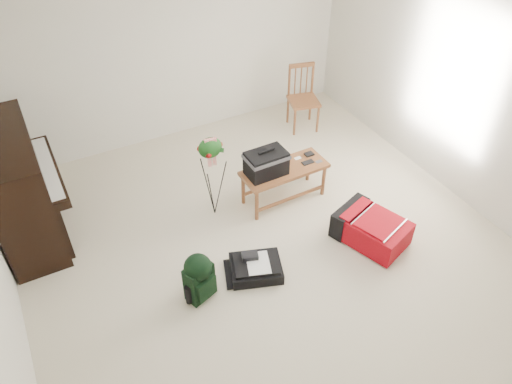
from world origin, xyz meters
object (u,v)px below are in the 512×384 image
piano (20,190)px  black_duffel (256,267)px  dining_chair (302,99)px  green_backpack (199,276)px  bench (272,165)px  flower_stand (212,178)px  red_suitcase (368,226)px

piano → black_duffel: size_ratio=2.38×
dining_chair → black_duffel: 2.92m
green_backpack → black_duffel: bearing=-19.0°
bench → flower_stand: size_ratio=0.95×
bench → flower_stand: (-0.68, 0.14, -0.03)m
piano → red_suitcase: bearing=-29.6°
piano → flower_stand: piano is taller
dining_chair → green_backpack: (-2.53, -2.19, -0.15)m
piano → red_suitcase: 3.77m
green_backpack → flower_stand: 1.25m
piano → dining_chair: 3.85m
dining_chair → black_duffel: dining_chair is taller
dining_chair → bench: bearing=-119.1°
bench → red_suitcase: size_ratio=1.16×
flower_stand → black_duffel: bearing=-81.8°
piano → bench: bearing=-17.6°
green_backpack → piano: bearing=106.5°
green_backpack → flower_stand: size_ratio=0.51×
green_backpack → bench: bearing=14.7°
bench → dining_chair: 1.77m
bench → red_suitcase: (0.65, -1.03, -0.39)m
black_duffel → green_backpack: green_backpack is taller
black_duffel → green_backpack: 0.66m
red_suitcase → flower_stand: flower_stand is taller
dining_chair → flower_stand: size_ratio=0.85×
dining_chair → black_duffel: size_ratio=1.47×
green_backpack → red_suitcase: bearing=-23.4°
red_suitcase → bench: bearing=103.0°
dining_chair → red_suitcase: size_ratio=1.03×
red_suitcase → flower_stand: 1.81m
red_suitcase → flower_stand: (-1.34, 1.17, 0.36)m
dining_chair → green_backpack: 3.35m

